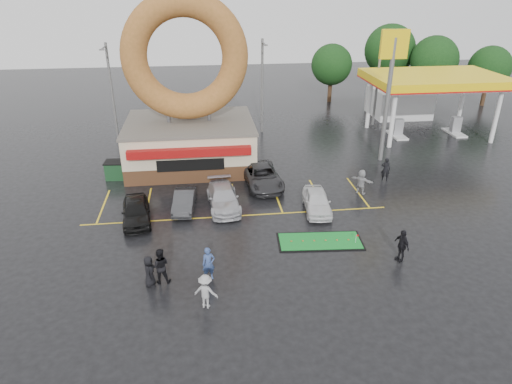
{
  "coord_description": "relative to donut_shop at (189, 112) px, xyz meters",
  "views": [
    {
      "loc": [
        -2.06,
        -22.86,
        14.2
      ],
      "look_at": [
        1.07,
        2.28,
        2.2
      ],
      "focal_mm": 32.0,
      "sensor_mm": 36.0,
      "label": 1
    }
  ],
  "objects": [
    {
      "name": "tree_far_c",
      "position": [
        25.0,
        21.03,
        1.37
      ],
      "size": [
        6.3,
        6.3,
        9.0
      ],
      "color": "#332114",
      "rests_on": "ground"
    },
    {
      "name": "putting_green",
      "position": [
        7.54,
        -13.39,
        -4.42
      ],
      "size": [
        5.13,
        2.52,
        0.62
      ],
      "color": "black",
      "rests_on": "ground"
    },
    {
      "name": "tree_far_d",
      "position": [
        17.0,
        19.03,
        0.07
      ],
      "size": [
        4.9,
        4.9,
        7.0
      ],
      "color": "#332114",
      "rests_on": "ground"
    },
    {
      "name": "dumpster",
      "position": [
        -5.62,
        -2.23,
        -3.81
      ],
      "size": [
        1.89,
        1.34,
        1.3
      ],
      "primitive_type": "cube",
      "rotation": [
        0.0,
        0.0,
        -0.08
      ],
      "color": "#194222",
      "rests_on": "ground"
    },
    {
      "name": "person_walker_far",
      "position": [
        14.7,
        -5.24,
        -3.53
      ],
      "size": [
        0.81,
        0.7,
        1.86
      ],
      "primitive_type": "imported",
      "rotation": [
        0.0,
        0.0,
        2.68
      ],
      "color": "black",
      "rests_on": "ground"
    },
    {
      "name": "shell_sign",
      "position": [
        16.0,
        -0.97,
        2.91
      ],
      "size": [
        2.2,
        0.36,
        10.6
      ],
      "color": "slate",
      "rests_on": "ground"
    },
    {
      "name": "person_blackjkt",
      "position": [
        -1.5,
        -16.18,
        -3.49
      ],
      "size": [
        0.95,
        0.74,
        1.95
      ],
      "primitive_type": "imported",
      "rotation": [
        0.0,
        0.0,
        3.14
      ],
      "color": "black",
      "rests_on": "ground"
    },
    {
      "name": "streetlight_right",
      "position": [
        19.0,
        8.95,
        0.32
      ],
      "size": [
        0.4,
        2.21,
        9.0
      ],
      "color": "slate",
      "rests_on": "ground"
    },
    {
      "name": "car_dgrey",
      "position": [
        -0.44,
        -8.14,
        -3.84
      ],
      "size": [
        1.68,
        3.92,
        1.25
      ],
      "primitive_type": "imported",
      "rotation": [
        0.0,
        0.0,
        -0.1
      ],
      "color": "#303033",
      "rests_on": "ground"
    },
    {
      "name": "donut_shop",
      "position": [
        0.0,
        0.0,
        0.0
      ],
      "size": [
        10.2,
        8.7,
        13.5
      ],
      "color": "#472B19",
      "rests_on": "ground"
    },
    {
      "name": "car_white",
      "position": [
        8.3,
        -9.47,
        -3.76
      ],
      "size": [
        2.06,
        4.26,
        1.4
      ],
      "primitive_type": "imported",
      "rotation": [
        0.0,
        0.0,
        -0.1
      ],
      "color": "silver",
      "rests_on": "ground"
    },
    {
      "name": "streetlight_left",
      "position": [
        -7.0,
        6.95,
        0.32
      ],
      "size": [
        0.4,
        2.21,
        9.0
      ],
      "color": "slate",
      "rests_on": "ground"
    },
    {
      "name": "person_hoodie",
      "position": [
        0.73,
        -18.43,
        -3.58
      ],
      "size": [
        1.3,
        1.01,
        1.77
      ],
      "primitive_type": "imported",
      "rotation": [
        0.0,
        0.0,
        2.79
      ],
      "color": "gray",
      "rests_on": "ground"
    },
    {
      "name": "tree_far_b",
      "position": [
        35.0,
        15.03,
        0.07
      ],
      "size": [
        4.9,
        4.9,
        7.0
      ],
      "color": "#332114",
      "rests_on": "ground"
    },
    {
      "name": "person_bystander",
      "position": [
        -2.03,
        -16.39,
        -3.62
      ],
      "size": [
        0.59,
        0.86,
        1.69
      ],
      "primitive_type": "imported",
      "rotation": [
        0.0,
        0.0,
        1.5
      ],
      "color": "black",
      "rests_on": "ground"
    },
    {
      "name": "ground",
      "position": [
        3.0,
        -12.97,
        -4.46
      ],
      "size": [
        120.0,
        120.0,
        0.0
      ],
      "primitive_type": "plane",
      "color": "black",
      "rests_on": "ground"
    },
    {
      "name": "car_black",
      "position": [
        -3.46,
        -9.47,
        -3.74
      ],
      "size": [
        2.24,
        4.45,
        1.45
      ],
      "primitive_type": "imported",
      "rotation": [
        0.0,
        0.0,
        0.13
      ],
      "color": "black",
      "rests_on": "ground"
    },
    {
      "name": "person_walker_near",
      "position": [
        12.11,
        -7.22,
        -3.56
      ],
      "size": [
        1.58,
        1.55,
        1.81
      ],
      "primitive_type": "imported",
      "rotation": [
        0.0,
        0.0,
        2.38
      ],
      "color": "#9C9C9F",
      "rests_on": "ground"
    },
    {
      "name": "gas_station",
      "position": [
        23.0,
        7.97,
        -0.77
      ],
      "size": [
        12.3,
        13.65,
        5.9
      ],
      "color": "silver",
      "rests_on": "ground"
    },
    {
      "name": "car_silver",
      "position": [
        2.15,
        -8.19,
        -3.76
      ],
      "size": [
        2.27,
        4.96,
        1.4
      ],
      "primitive_type": "imported",
      "rotation": [
        0.0,
        0.0,
        0.06
      ],
      "color": "#B9B8BE",
      "rests_on": "ground"
    },
    {
      "name": "streetlight_mid",
      "position": [
        7.0,
        7.95,
        0.32
      ],
      "size": [
        0.4,
        2.21,
        9.0
      ],
      "color": "slate",
      "rests_on": "ground"
    },
    {
      "name": "car_grey",
      "position": [
        5.24,
        -4.97,
        -3.71
      ],
      "size": [
        2.9,
        5.6,
        1.51
      ],
      "primitive_type": "imported",
      "rotation": [
        0.0,
        0.0,
        0.07
      ],
      "color": "#2E2D30",
      "rests_on": "ground"
    },
    {
      "name": "tree_far_a",
      "position": [
        29.0,
        17.03,
        0.72
      ],
      "size": [
        5.6,
        5.6,
        8.0
      ],
      "color": "#332114",
      "rests_on": "ground"
    },
    {
      "name": "person_blue",
      "position": [
        0.94,
        -16.19,
        -3.56
      ],
      "size": [
        0.73,
        0.55,
        1.81
      ],
      "primitive_type": "imported",
      "rotation": [
        0.0,
        0.0,
        0.18
      ],
      "color": "navy",
      "rests_on": "ground"
    },
    {
      "name": "person_cameraman",
      "position": [
        11.44,
        -15.77,
        -3.52
      ],
      "size": [
        0.75,
        1.19,
        1.88
      ],
      "primitive_type": "imported",
      "rotation": [
        0.0,
        0.0,
        -1.29
      ],
      "color": "black",
      "rests_on": "ground"
    }
  ]
}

